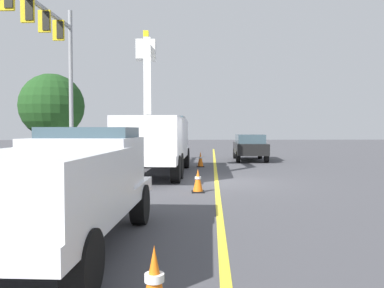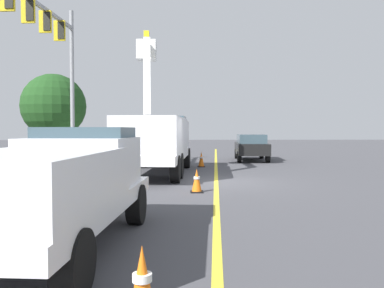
# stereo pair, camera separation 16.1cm
# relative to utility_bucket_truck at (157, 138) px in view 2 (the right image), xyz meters

# --- Properties ---
(ground) EXTENTS (120.00, 120.00, 0.00)m
(ground) POSITION_rel_utility_bucket_truck_xyz_m (-2.95, -2.42, -1.61)
(ground) COLOR #47474C
(lane_centre_stripe) EXTENTS (49.81, 4.63, 0.01)m
(lane_centre_stripe) POSITION_rel_utility_bucket_truck_xyz_m (-2.95, -2.42, -1.60)
(lane_centre_stripe) COLOR yellow
(lane_centre_stripe) RESTS_ON ground
(utility_bucket_truck) EXTENTS (8.39, 3.22, 6.65)m
(utility_bucket_truck) POSITION_rel_utility_bucket_truck_xyz_m (0.00, 0.00, 0.00)
(utility_bucket_truck) COLOR white
(utility_bucket_truck) RESTS_ON ground
(service_pickup_truck) EXTENTS (5.77, 2.59, 2.06)m
(service_pickup_truck) POSITION_rel_utility_bucket_truck_xyz_m (-11.23, 0.99, -0.49)
(service_pickup_truck) COLOR white
(service_pickup_truck) RESTS_ON ground
(passing_minivan) EXTENTS (4.95, 2.32, 1.69)m
(passing_minivan) POSITION_rel_utility_bucket_truck_xyz_m (7.43, -5.63, -0.63)
(passing_minivan) COLOR black
(passing_minivan) RESTS_ON ground
(traffic_cone_leading) EXTENTS (0.40, 0.40, 0.86)m
(traffic_cone_leading) POSITION_rel_utility_bucket_truck_xyz_m (-13.88, -0.67, -1.18)
(traffic_cone_leading) COLOR black
(traffic_cone_leading) RESTS_ON ground
(traffic_cone_mid_front) EXTENTS (0.40, 0.40, 0.75)m
(traffic_cone_mid_front) POSITION_rel_utility_bucket_truck_xyz_m (-5.32, -1.58, -1.24)
(traffic_cone_mid_front) COLOR black
(traffic_cone_mid_front) RESTS_ON ground
(traffic_cone_mid_rear) EXTENTS (0.40, 0.40, 0.82)m
(traffic_cone_mid_rear) POSITION_rel_utility_bucket_truck_xyz_m (3.16, -2.18, -1.20)
(traffic_cone_mid_rear) COLOR black
(traffic_cone_mid_rear) RESTS_ON ground
(traffic_signal_mast) EXTENTS (7.44, 1.01, 8.38)m
(traffic_signal_mast) POSITION_rel_utility_bucket_truck_xyz_m (1.22, 5.00, 4.38)
(traffic_signal_mast) COLOR gray
(traffic_signal_mast) RESTS_ON ground
(street_tree_right) EXTENTS (4.11, 4.11, 5.58)m
(street_tree_right) POSITION_rel_utility_bucket_truck_xyz_m (7.79, 7.11, 1.91)
(street_tree_right) COLOR brown
(street_tree_right) RESTS_ON ground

